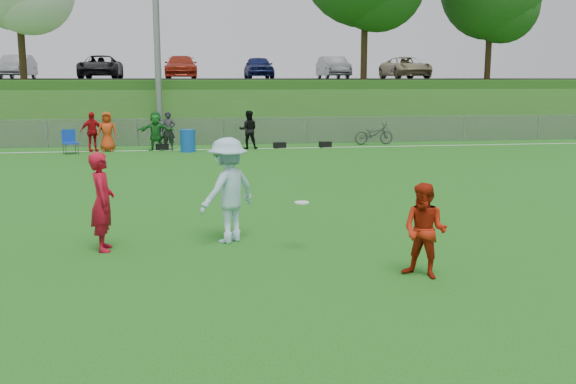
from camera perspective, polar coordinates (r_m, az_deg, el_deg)
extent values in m
plane|color=#135B13|center=(10.99, 0.52, -6.30)|extent=(120.00, 120.00, 0.00)
cube|color=white|center=(28.62, -5.44, 3.82)|extent=(60.00, 0.10, 0.01)
cube|color=gray|center=(30.55, -5.70, 5.33)|extent=(58.00, 0.02, 1.20)
cube|color=gray|center=(30.50, -5.72, 6.55)|extent=(58.00, 0.04, 0.04)
cylinder|color=gray|center=(31.36, -11.64, 15.18)|extent=(0.30, 0.30, 12.00)
cube|color=#295517|center=(41.46, -6.62, 7.79)|extent=(120.00, 18.00, 3.00)
cube|color=black|center=(43.43, -6.78, 9.93)|extent=(120.00, 12.00, 0.10)
cylinder|color=black|center=(36.53, -22.81, 15.05)|extent=(0.36, 0.36, 7.50)
cylinder|color=black|center=(36.47, 6.87, 16.54)|extent=(0.36, 0.36, 8.50)
cylinder|color=black|center=(40.63, 17.52, 14.42)|extent=(0.36, 0.36, 7.00)
sphere|color=#194412|center=(40.70, 18.55, 15.35)|extent=(4.20, 4.20, 4.20)
imported|color=gray|center=(43.63, -22.96, 10.23)|extent=(1.52, 4.37, 1.44)
imported|color=black|center=(42.73, -16.33, 10.64)|extent=(2.39, 5.18, 1.44)
imported|color=#9B2410|center=(42.40, -9.49, 10.91)|extent=(2.02, 4.96, 1.44)
imported|color=#111A4D|center=(42.67, -2.64, 11.03)|extent=(1.70, 4.23, 1.44)
imported|color=gray|center=(43.51, 4.04, 10.99)|extent=(1.52, 4.37, 1.44)
imported|color=tan|center=(44.89, 10.39, 10.83)|extent=(2.39, 5.18, 1.44)
imported|color=#B60C12|center=(28.77, -17.04, 5.14)|extent=(1.07, 0.80, 1.69)
imported|color=red|center=(28.69, -15.78, 5.19)|extent=(0.85, 0.58, 1.69)
imported|color=#1E7126|center=(28.52, -11.67, 5.34)|extent=(1.59, 0.58, 1.69)
imported|color=#29292B|center=(28.50, -10.58, 5.37)|extent=(0.71, 0.56, 1.69)
imported|color=black|center=(28.61, -3.54, 5.54)|extent=(0.87, 0.71, 1.69)
cube|color=black|center=(28.67, -11.12, 3.94)|extent=(0.56, 0.30, 0.26)
cube|color=black|center=(28.71, -5.09, 4.10)|extent=(0.59, 0.38, 0.26)
cube|color=black|center=(28.94, -0.74, 4.18)|extent=(0.58, 0.34, 0.26)
cube|color=black|center=(29.32, 3.33, 4.24)|extent=(0.57, 0.32, 0.26)
imported|color=#AE0C21|center=(12.05, -16.17, -0.84)|extent=(0.49, 0.69, 1.80)
imported|color=#AB1F0B|center=(10.24, 12.07, -3.39)|extent=(0.92, 0.91, 1.50)
imported|color=#A2CCE1|center=(12.21, -5.36, 0.15)|extent=(1.47, 1.40, 2.00)
cylinder|color=silver|center=(11.53, 1.23, -0.95)|extent=(0.26, 0.26, 0.02)
cylinder|color=#104CB2|center=(27.74, -8.89, 4.53)|extent=(0.84, 0.84, 0.95)
cube|color=#1038B1|center=(28.13, -18.78, 4.13)|extent=(0.73, 0.73, 0.06)
cube|color=#1038B1|center=(28.37, -18.93, 4.73)|extent=(0.53, 0.25, 0.56)
imported|color=#2B2B2D|center=(30.78, 7.64, 5.13)|extent=(1.93, 0.78, 0.99)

